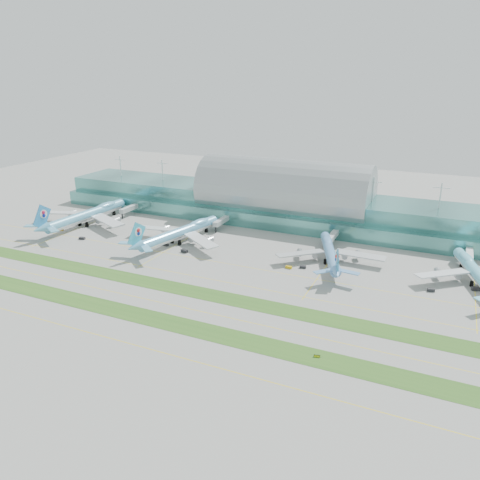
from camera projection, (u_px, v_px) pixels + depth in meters
The scene contains 21 objects.
ground at pixel (192, 293), 220.63m from camera, with size 700.00×700.00×0.00m, color gray.
terminal at pixel (283, 201), 326.52m from camera, with size 340.00×69.10×36.00m.
grass_strip_near at pixel (159, 320), 196.56m from camera, with size 420.00×12.00×0.08m, color #2D591E.
grass_strip_far at pixel (194, 292), 222.33m from camera, with size 420.00×12.00×0.08m, color #2D591E.
taxiline_a at pixel (130, 344), 179.39m from camera, with size 420.00×0.35×0.01m, color yellow.
taxiline_b at pixel (176, 306), 208.60m from camera, with size 420.00×0.35×0.01m, color yellow.
taxiline_c at pixel (210, 279), 236.09m from camera, with size 420.00×0.35×0.01m, color yellow.
taxiline_d at pixel (229, 264), 254.99m from camera, with size 420.00×0.35×0.01m, color yellow.
airliner_a at pixel (87, 214), 320.20m from camera, with size 73.84×83.88×23.09m.
airliner_b at pixel (181, 232), 286.18m from camera, with size 67.17×77.34×21.48m.
airliner_c at pixel (330, 252), 256.42m from camera, with size 56.45×65.72×18.74m.
airliner_d at pixel (476, 272), 229.37m from camera, with size 58.75×68.09×19.17m.
gse_a at pixel (61, 229), 309.57m from camera, with size 3.09×1.83×1.43m, color #CD8E0C.
gse_b at pixel (82, 238), 292.80m from camera, with size 3.72×1.99×1.39m, color black.
gse_c at pixel (166, 245), 281.88m from camera, with size 3.72×1.81×1.52m, color black.
gse_d at pixel (184, 251), 271.10m from camera, with size 4.14×1.92×1.79m, color black.
gse_e at pixel (289, 267), 248.91m from camera, with size 3.47×1.58×1.28m, color #C3990B.
gse_f at pixel (303, 267), 249.12m from camera, with size 3.43×1.67×1.36m, color black.
gse_g at pixel (431, 290), 222.40m from camera, with size 3.26×1.86×1.48m, color black.
gse_h at pixel (476, 289), 223.24m from camera, with size 3.90×1.88×1.77m, color black.
taxiway_sign_east at pixel (317, 356), 170.51m from camera, with size 2.33×0.72×0.99m.
Camera 1 is at (102.81, -172.54, 97.39)m, focal length 35.00 mm.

